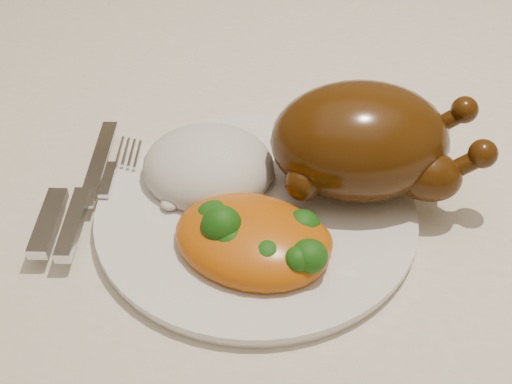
% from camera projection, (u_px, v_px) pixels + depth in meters
% --- Properties ---
extents(dining_table, '(1.60, 0.90, 0.76)m').
position_uv_depth(dining_table, '(252.00, 202.00, 0.77)').
color(dining_table, brown).
rests_on(dining_table, floor).
extents(tablecloth, '(1.73, 1.03, 0.18)m').
position_uv_depth(tablecloth, '(252.00, 148.00, 0.72)').
color(tablecloth, silver).
rests_on(tablecloth, dining_table).
extents(dinner_plate, '(0.32, 0.32, 0.01)m').
position_uv_depth(dinner_plate, '(256.00, 215.00, 0.59)').
color(dinner_plate, white).
rests_on(dinner_plate, tablecloth).
extents(roast_chicken, '(0.20, 0.16, 0.09)m').
position_uv_depth(roast_chicken, '(365.00, 141.00, 0.59)').
color(roast_chicken, '#4B2708').
rests_on(roast_chicken, dinner_plate).
extents(rice_mound, '(0.13, 0.13, 0.06)m').
position_uv_depth(rice_mound, '(208.00, 167.00, 0.62)').
color(rice_mound, silver).
rests_on(rice_mound, dinner_plate).
extents(mac_and_cheese, '(0.13, 0.11, 0.05)m').
position_uv_depth(mac_and_cheese, '(257.00, 240.00, 0.55)').
color(mac_and_cheese, '#C44F0C').
rests_on(mac_and_cheese, dinner_plate).
extents(cutlery, '(0.06, 0.18, 0.01)m').
position_uv_depth(cutlery, '(76.00, 203.00, 0.59)').
color(cutlery, silver).
rests_on(cutlery, dinner_plate).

